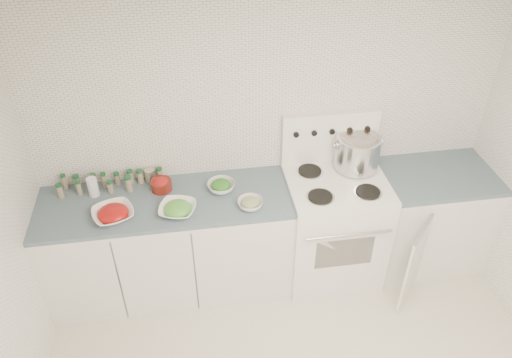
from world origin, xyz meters
The scene contains 13 objects.
room_walls centered at (0.00, 0.00, 1.56)m, with size 3.54×3.04×2.52m.
counter_left centered at (-0.82, 1.19, 0.45)m, with size 1.85×0.62×0.90m.
stove centered at (0.48, 1.19, 0.50)m, with size 0.76×0.70×1.36m.
counter_right centered at (1.30, 1.19, 0.45)m, with size 0.89×0.92×0.90m.
stock_pot centered at (0.67, 1.34, 1.09)m, with size 0.37×0.34×0.26m.
bowl_tomato centered at (-1.17, 1.05, 0.94)m, with size 0.35×0.35×0.09m.
bowl_snowpea centered at (-0.73, 1.04, 0.94)m, with size 0.32×0.32×0.09m.
bowl_broccoli centered at (-0.40, 1.26, 0.94)m, with size 0.23×0.23×0.08m.
bowl_zucchini centered at (-0.21, 1.03, 0.93)m, with size 0.20×0.20×0.07m.
bowl_pepper centered at (-0.84, 1.33, 0.95)m, with size 0.16×0.16×0.10m.
salt_canister centered at (-1.33, 1.34, 0.98)m, with size 0.08×0.08×0.15m, color white.
tin_can centered at (-0.92, 1.45, 0.95)m, with size 0.08×0.08×0.10m, color #A7A48D.
spice_cluster centered at (-1.24, 1.41, 0.96)m, with size 0.77×0.15×0.13m.
Camera 1 is at (-0.59, -1.69, 3.22)m, focal length 35.00 mm.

